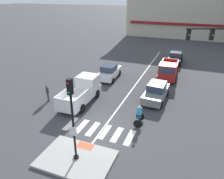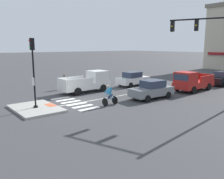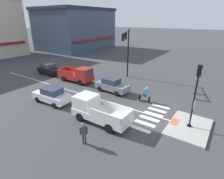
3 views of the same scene
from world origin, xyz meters
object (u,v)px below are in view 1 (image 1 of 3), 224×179
Objects in this scene: car_white_westbound_far at (109,72)px; cyclist at (139,114)px; pickup_truck_red_eastbound_far at (168,71)px; pickup_truck_white_westbound_near at (82,91)px; pedestrian_at_curb_left at (47,91)px; car_black_eastbound_distant at (175,58)px; car_grey_eastbound_mid at (156,92)px; traffic_light_mast at (222,53)px; signal_pole at (72,114)px.

car_white_westbound_far is 9.68m from cyclist.
pickup_truck_red_eastbound_far is (6.23, 2.33, 0.17)m from car_white_westbound_far.
pickup_truck_white_westbound_near is 3.14m from pedestrian_at_curb_left.
car_black_eastbound_distant is 6.31m from pickup_truck_red_eastbound_far.
car_white_westbound_far is 6.65m from pickup_truck_red_eastbound_far.
pickup_truck_white_westbound_near reaches higher than car_white_westbound_far.
car_white_westbound_far and car_black_eastbound_distant have the same top height.
pickup_truck_red_eastbound_far is 13.34m from pedestrian_at_curb_left.
pickup_truck_red_eastbound_far reaches higher than cyclist.
car_grey_eastbound_mid is at bearing -29.86° from car_white_westbound_far.
traffic_light_mast is at bearing 10.04° from car_grey_eastbound_mid.
signal_pole is 1.20× the size of car_grey_eastbound_mid.
signal_pole is 7.87m from pickup_truck_white_westbound_near.
car_white_westbound_far is 6.90m from car_grey_eastbound_mid.
traffic_light_mast is 1.65× the size of car_black_eastbound_distant.
pickup_truck_red_eastbound_far is 10.53m from pickup_truck_white_westbound_near.
car_grey_eastbound_mid is 0.82× the size of pickup_truck_white_westbound_near.
traffic_light_mast reaches higher than car_black_eastbound_distant.
pedestrian_at_curb_left is at bearing -112.84° from car_white_westbound_far.
signal_pole is at bearing -126.61° from traffic_light_mast.
pedestrian_at_curb_left is at bearing -157.09° from car_grey_eastbound_mid.
car_grey_eastbound_mid is at bearing -92.42° from pickup_truck_red_eastbound_far.
pedestrian_at_curb_left is (-2.90, -1.20, 0.00)m from pickup_truck_white_westbound_near.
pickup_truck_red_eastbound_far is at bearing 78.39° from signal_pole.
pickup_truck_white_westbound_near is (-10.89, -3.46, -3.71)m from traffic_light_mast.
signal_pole is at bearing -76.46° from car_white_westbound_far.
car_white_westbound_far is at bearing 88.56° from pickup_truck_white_westbound_near.
traffic_light_mast reaches higher than car_grey_eastbound_mid.
car_black_eastbound_distant is at bearing 66.04° from pickup_truck_white_westbound_near.
traffic_light_mast is 12.65m from car_black_eastbound_distant.
car_black_eastbound_distant is at bearing 81.35° from signal_pole.
pedestrian_at_curb_left is (-9.28, -9.58, 0.00)m from pickup_truck_red_eastbound_far.
pickup_truck_red_eastbound_far is at bearing 52.73° from pickup_truck_white_westbound_near.
pedestrian_at_curb_left is at bearing -120.69° from car_black_eastbound_distant.
car_grey_eastbound_mid is 4.49m from cyclist.
car_grey_eastbound_mid is (-0.39, -12.07, 0.00)m from car_black_eastbound_distant.
pickup_truck_red_eastbound_far is (-4.52, 4.92, -3.71)m from traffic_light_mast.
traffic_light_mast is 6.19m from car_grey_eastbound_mid.
pickup_truck_red_eastbound_far reaches higher than car_black_eastbound_distant.
traffic_light_mast is at bearing 45.84° from cyclist.
traffic_light_mast is 1.62× the size of car_grey_eastbound_mid.
car_grey_eastbound_mid is 6.67m from pickup_truck_white_westbound_near.
car_black_eastbound_distant is 2.47× the size of pedestrian_at_curb_left.
cyclist is at bearing -93.59° from pickup_truck_red_eastbound_far.
pickup_truck_white_westbound_near reaches higher than car_black_eastbound_distant.
traffic_light_mast reaches higher than pickup_truck_red_eastbound_far.
pickup_truck_white_westbound_near reaches higher than pedestrian_at_curb_left.
pickup_truck_red_eastbound_far is (0.24, 5.76, 0.17)m from car_grey_eastbound_mid.
signal_pole is 3.00× the size of pedestrian_at_curb_left.
pedestrian_at_curb_left is at bearing 137.59° from signal_pole.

